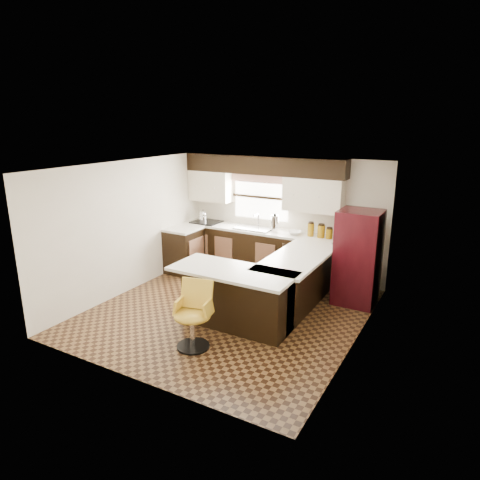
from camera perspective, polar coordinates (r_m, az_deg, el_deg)
The scene contains 30 objects.
floor at distance 7.21m, azimuth -1.63°, elevation -9.55°, with size 4.40×4.40×0.00m, color #49301A.
ceiling at distance 6.55m, azimuth -1.80°, elevation 9.76°, with size 4.40×4.40×0.00m, color silver.
wall_back at distance 8.69m, azimuth 5.79°, elevation 3.17°, with size 4.40×4.40×0.00m, color beige.
wall_front at distance 5.13m, azimuth -14.53°, elevation -6.34°, with size 4.40×4.40×0.00m, color beige.
wall_left at distance 8.04m, azimuth -14.66°, elevation 1.69°, with size 4.40×4.40×0.00m, color beige.
wall_right at distance 6.03m, azimuth 15.70°, elevation -3.08°, with size 4.40×4.40×0.00m, color beige.
base_cab_back at distance 8.80m, azimuth 2.18°, elevation -1.64°, with size 3.30×0.60×0.90m, color black.
base_cab_left at distance 8.96m, azimuth -7.44°, elevation -1.45°, with size 0.60×0.70×0.90m, color black.
counter_back at distance 8.67m, azimuth 2.22°, elevation 1.34°, with size 3.30×0.60×0.04m, color silver.
counter_left at distance 8.84m, azimuth -7.55°, elevation 1.48°, with size 0.60×0.70×0.04m, color silver.
soffit at distance 8.53m, azimuth 3.00°, elevation 9.95°, with size 3.40×0.35×0.36m, color black.
upper_cab_left at distance 9.20m, azimuth -3.92°, elevation 7.22°, with size 0.94×0.35×0.64m, color beige.
upper_cab_right at distance 8.18m, azimuth 9.78°, elevation 5.95°, with size 1.14×0.35×0.64m, color beige.
window_pane at distance 8.81m, azimuth 2.81°, elevation 5.73°, with size 1.20×0.02×0.90m, color white.
valance at distance 8.71m, azimuth 2.72°, elevation 8.22°, with size 1.30×0.06×0.18m, color #D19B93.
sink at distance 8.67m, azimuth 1.86°, elevation 1.59°, with size 0.75×0.45×0.03m, color #B2B2B7.
dishwasher at distance 8.17m, azimuth 7.52°, elevation -3.32°, with size 0.58×0.03×0.78m, color black.
cooktop at distance 9.24m, azimuth -4.48°, elevation 2.43°, with size 0.58×0.50×0.03m, color black.
peninsula_long at distance 7.18m, azimuth 7.14°, elevation -5.88°, with size 0.60×1.95×0.90m, color black.
peninsula_return at distance 6.58m, azimuth -0.42°, elevation -7.84°, with size 1.65×0.60×0.90m, color black.
counter_pen_long at distance 7.00m, azimuth 7.65°, elevation -2.36°, with size 0.84×1.95×0.04m, color silver.
counter_pen_return at distance 6.34m, azimuth -0.99°, elevation -4.18°, with size 1.89×0.84×0.04m, color silver.
refrigerator at distance 7.56m, azimuth 15.44°, elevation -2.26°, with size 0.70×0.67×1.64m, color #35080E.
bar_chair at distance 6.01m, azimuth -6.39°, elevation -10.08°, with size 0.51×0.51×0.95m, color gold, non-canonical shape.
kettle at distance 9.26m, azimuth -4.94°, elevation 3.31°, with size 0.18×0.18×0.25m, color silver, non-canonical shape.
percolator at distance 8.46m, azimuth 4.65°, elevation 2.22°, with size 0.15×0.15×0.33m, color silver.
mixing_bowl at distance 8.33m, azimuth 7.29°, elevation 0.99°, with size 0.26×0.26×0.06m, color white.
canister_large at distance 8.22m, azimuth 9.41°, elevation 1.35°, with size 0.12×0.12×0.25m, color #8C650B.
canister_med at distance 8.15m, azimuth 10.77°, elevation 1.12°, with size 0.14×0.14×0.23m, color #8C650B.
canister_small at distance 8.11m, azimuth 11.82°, elevation 0.82°, with size 0.12×0.12×0.19m, color #8C650B.
Camera 1 is at (3.37, -5.58, 3.09)m, focal length 32.00 mm.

